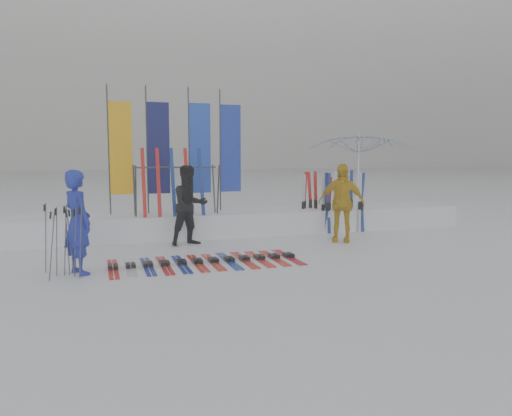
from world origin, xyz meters
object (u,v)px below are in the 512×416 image
object	(u,v)px
ski_rack	(176,183)
ski_row	(205,261)
person_blue	(78,222)
person_black	(190,205)
tent_canopy	(359,178)
person_yellow	(341,203)

from	to	relation	value
ski_rack	ski_row	bearing A→B (deg)	-88.41
person_blue	person_black	xyz separation A→B (m)	(2.36, 2.22, 0.00)
person_black	ski_row	world-z (taller)	person_black
ski_rack	person_black	bearing A→B (deg)	-80.46
person_blue	ski_row	xyz separation A→B (m)	(2.29, 0.19, -0.88)
ski_row	ski_rack	bearing A→B (deg)	91.59
tent_canopy	ski_row	distance (m)	6.88
person_black	person_yellow	distance (m)	3.61
ski_row	tent_canopy	bearing A→B (deg)	35.28
tent_canopy	ski_rack	bearing A→B (deg)	-170.42
tent_canopy	ski_rack	world-z (taller)	tent_canopy
person_yellow	tent_canopy	size ratio (longest dim) A/B	0.61
tent_canopy	ski_row	xyz separation A→B (m)	(-5.50, -3.89, -1.36)
person_blue	person_yellow	size ratio (longest dim) A/B	0.98
person_blue	ski_rack	xyz separation A→B (m)	(2.21, 3.14, 0.47)
person_blue	person_yellow	xyz separation A→B (m)	(5.92, 1.55, 0.02)
person_blue	ski_row	distance (m)	2.46
ski_row	person_yellow	bearing A→B (deg)	20.56
person_black	tent_canopy	distance (m)	5.76
person_yellow	ski_rack	distance (m)	4.06
person_yellow	ski_row	xyz separation A→B (m)	(-3.63, -1.36, -0.90)
tent_canopy	ski_rack	xyz separation A→B (m)	(-5.59, -0.94, -0.01)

